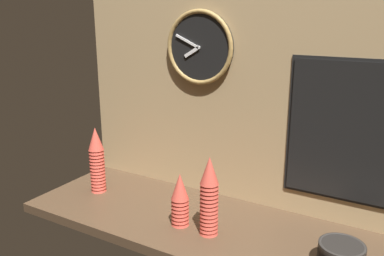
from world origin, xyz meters
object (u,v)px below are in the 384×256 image
at_px(cup_stack_far_left, 97,160).
at_px(cup_stack_center, 180,200).
at_px(bowl_stack_far_right, 341,255).
at_px(cup_stack_center_right, 209,196).
at_px(menu_board, 350,133).
at_px(wall_clock, 199,47).

distance_m(cup_stack_far_left, cup_stack_center, 0.52).
distance_m(cup_stack_center, bowl_stack_far_right, 0.62).
height_order(cup_stack_far_left, cup_stack_center_right, same).
distance_m(bowl_stack_far_right, menu_board, 0.45).
bearing_deg(cup_stack_center, bowl_stack_far_right, 3.05).
distance_m(cup_stack_center_right, cup_stack_center, 0.14).
bearing_deg(wall_clock, bowl_stack_far_right, -21.90).
relative_size(bowl_stack_far_right, menu_board, 0.27).
height_order(cup_stack_center, menu_board, menu_board).
height_order(bowl_stack_far_right, menu_board, menu_board).
relative_size(cup_stack_center, menu_board, 0.39).
xyz_separation_m(cup_stack_center_right, cup_stack_center, (-0.13, 0.00, -0.05)).
distance_m(bowl_stack_far_right, wall_clock, 0.99).
xyz_separation_m(cup_stack_far_left, cup_stack_center_right, (0.64, -0.08, 0.00)).
bearing_deg(cup_stack_center_right, wall_clock, 125.09).
bearing_deg(wall_clock, cup_stack_center_right, -54.91).
height_order(cup_stack_center, wall_clock, wall_clock).
distance_m(cup_stack_center_right, wall_clock, 0.65).
relative_size(wall_clock, menu_board, 0.58).
relative_size(cup_stack_center_right, menu_board, 0.56).
bearing_deg(menu_board, cup_stack_center_right, -142.15).
relative_size(cup_stack_center, bowl_stack_far_right, 1.43).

